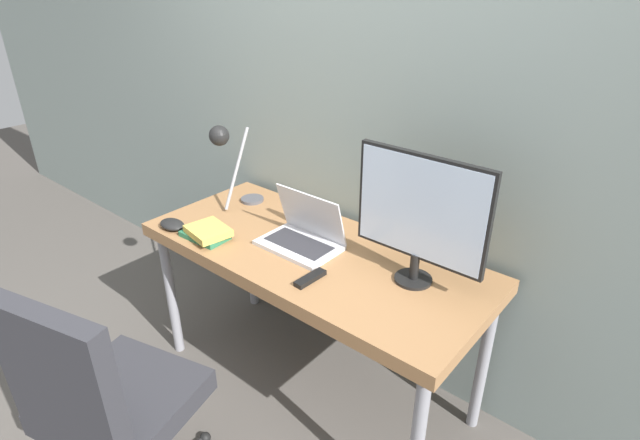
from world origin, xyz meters
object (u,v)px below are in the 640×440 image
office_chair (102,398)px  game_controller (172,224)px  book_stack (207,233)px  laptop (303,235)px  monitor (420,213)px  desk_lamp (228,152)px

office_chair → game_controller: office_chair is taller
office_chair → book_stack: (-0.30, 0.71, 0.24)m
laptop → book_stack: (-0.37, -0.23, -0.02)m
monitor → game_controller: bearing=-162.3°
office_chair → book_stack: 0.81m
laptop → monitor: size_ratio=0.66×
laptop → game_controller: laptop is taller
office_chair → game_controller: bearing=126.7°
desk_lamp → game_controller: desk_lamp is taller
game_controller → desk_lamp: bearing=79.1°
desk_lamp → game_controller: (-0.06, -0.32, -0.29)m
monitor → book_stack: size_ratio=2.25×
laptop → book_stack: size_ratio=1.48×
monitor → office_chair: monitor is taller
office_chair → book_stack: size_ratio=4.27×
laptop → book_stack: 0.44m
desk_lamp → office_chair: desk_lamp is taller
game_controller → book_stack: bearing=12.0°
monitor → laptop: bearing=-172.3°
desk_lamp → monitor: bearing=1.7°
monitor → office_chair: (-0.59, -1.02, -0.50)m
monitor → office_chair: bearing=-120.1°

